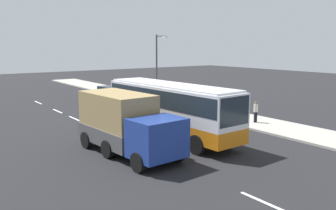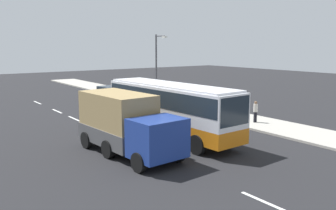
# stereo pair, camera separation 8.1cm
# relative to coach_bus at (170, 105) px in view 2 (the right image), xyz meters

# --- Properties ---
(ground_plane) EXTENTS (120.00, 120.00, 0.00)m
(ground_plane) POSITION_rel_coach_bus_xyz_m (-1.59, -0.55, -2.14)
(ground_plane) COLOR black
(sidewalk_curb) EXTENTS (80.00, 4.00, 0.15)m
(sidewalk_curb) POSITION_rel_coach_bus_xyz_m (-1.59, 7.76, -2.07)
(sidewalk_curb) COLOR #A8A399
(sidewalk_curb) RESTS_ON ground_plane
(lane_centreline) EXTENTS (46.28, 0.16, 0.01)m
(lane_centreline) POSITION_rel_coach_bus_xyz_m (0.54, -2.76, -2.14)
(lane_centreline) COLOR white
(lane_centreline) RESTS_ON ground_plane
(coach_bus) EXTENTS (10.74, 3.06, 3.46)m
(coach_bus) POSITION_rel_coach_bus_xyz_m (0.00, 0.00, 0.00)
(coach_bus) COLOR orange
(coach_bus) RESTS_ON ground_plane
(cargo_truck) EXTENTS (7.17, 3.09, 3.25)m
(cargo_truck) POSITION_rel_coach_bus_xyz_m (1.35, -3.96, -0.44)
(cargo_truck) COLOR navy
(cargo_truck) RESTS_ON ground_plane
(car_white_minivan) EXTENTS (4.27, 2.26, 1.57)m
(car_white_minivan) POSITION_rel_coach_bus_xyz_m (-15.98, 3.73, -1.32)
(car_white_minivan) COLOR white
(car_white_minivan) RESTS_ON ground_plane
(pedestrian_near_curb) EXTENTS (0.32, 0.32, 1.59)m
(pedestrian_near_curb) POSITION_rel_coach_bus_xyz_m (0.53, 7.51, -1.08)
(pedestrian_near_curb) COLOR black
(pedestrian_near_curb) RESTS_ON sidewalk_curb
(pedestrian_at_crossing) EXTENTS (0.32, 0.32, 1.79)m
(pedestrian_at_crossing) POSITION_rel_coach_bus_xyz_m (-1.40, 7.23, -0.95)
(pedestrian_at_crossing) COLOR black
(pedestrian_at_crossing) RESTS_ON sidewalk_curb
(street_lamp) EXTENTS (1.71, 0.24, 6.71)m
(street_lamp) POSITION_rel_coach_bus_xyz_m (-10.48, 6.12, 1.87)
(street_lamp) COLOR #47474C
(street_lamp) RESTS_ON sidewalk_curb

